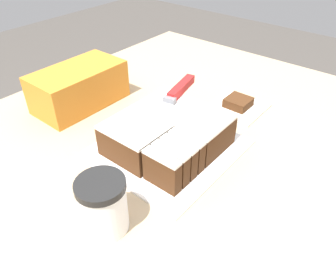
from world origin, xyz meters
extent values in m
cube|color=tan|center=(0.00, 0.00, 0.46)|extent=(1.40, 1.10, 0.92)
cube|color=white|center=(0.02, 0.00, 0.93)|extent=(0.32, 0.30, 0.01)
cube|color=#472814|center=(0.02, 0.04, 0.97)|extent=(0.24, 0.14, 0.07)
cube|color=white|center=(0.02, 0.04, 1.01)|extent=(0.24, 0.14, 0.01)
cube|color=#472814|center=(0.08, -0.07, 0.97)|extent=(0.13, 0.09, 0.07)
cube|color=white|center=(0.08, -0.07, 1.01)|extent=(0.13, 0.09, 0.01)
cube|color=#472814|center=(-0.09, -0.07, 0.97)|extent=(0.02, 0.09, 0.07)
cube|color=white|center=(-0.09, -0.07, 1.01)|extent=(0.02, 0.09, 0.01)
cube|color=#472814|center=(-0.06, -0.07, 0.97)|extent=(0.02, 0.09, 0.07)
cube|color=white|center=(-0.06, -0.07, 1.01)|extent=(0.02, 0.09, 0.01)
cube|color=#472814|center=(-0.03, -0.07, 0.97)|extent=(0.02, 0.09, 0.07)
cube|color=white|center=(-0.03, -0.07, 1.01)|extent=(0.02, 0.09, 0.01)
cube|color=#472814|center=(-0.01, -0.07, 0.97)|extent=(0.02, 0.09, 0.07)
cube|color=white|center=(-0.01, -0.07, 1.01)|extent=(0.02, 0.09, 0.01)
cube|color=silver|center=(0.00, 0.03, 1.01)|extent=(0.17, 0.06, 0.00)
cube|color=slate|center=(0.08, 0.05, 1.02)|extent=(0.02, 0.03, 0.02)
cube|color=red|center=(0.15, 0.06, 1.02)|extent=(0.13, 0.05, 0.02)
cylinder|color=white|center=(-0.23, -0.06, 0.97)|extent=(0.08, 0.08, 0.10)
cylinder|color=black|center=(-0.23, -0.06, 1.03)|extent=(0.09, 0.09, 0.01)
cube|color=white|center=(0.30, -0.03, 0.93)|extent=(0.15, 0.15, 0.01)
cube|color=#472814|center=(0.30, -0.03, 0.94)|extent=(0.07, 0.07, 0.03)
cube|color=orange|center=(0.02, 0.34, 0.98)|extent=(0.26, 0.14, 0.11)
camera|label=1|loc=(-0.47, -0.40, 1.42)|focal=35.00mm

